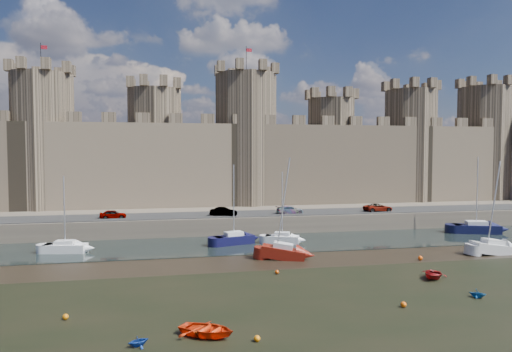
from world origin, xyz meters
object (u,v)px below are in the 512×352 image
object	(u,v)px
car_1	(224,212)
sailboat_1	(234,238)
car_0	(113,214)
dinghy_1	(138,342)
car_2	(290,210)
sailboat_4	(283,252)
sailboat_0	(65,247)
sailboat_2	(282,238)
car_3	(378,208)
sailboat_5	(493,247)
sailboat_3	(476,228)
dinghy_0	(207,330)

from	to	relation	value
car_1	sailboat_1	bearing A→B (deg)	-161.68
car_0	dinghy_1	size ratio (longest dim) A/B	2.87
car_2	sailboat_4	distance (m)	18.65
sailboat_0	sailboat_4	distance (m)	25.35
sailboat_2	car_3	bearing A→B (deg)	48.47
sailboat_5	dinghy_1	world-z (taller)	sailboat_5
car_3	sailboat_3	distance (m)	13.99
car_3	sailboat_5	xyz separation A→B (m)	(4.61, -19.61, -2.36)
sailboat_4	car_1	bearing A→B (deg)	124.03
car_2	sailboat_0	size ratio (longest dim) A/B	0.46
car_1	dinghy_0	distance (m)	37.00
sailboat_2	car_0	bearing A→B (deg)	176.82
sailboat_2	sailboat_5	distance (m)	24.63
sailboat_0	sailboat_2	world-z (taller)	sailboat_2
sailboat_2	dinghy_0	xyz separation A→B (m)	(-12.04, -27.42, -0.37)
sailboat_5	dinghy_1	bearing A→B (deg)	-154.05
sailboat_5	sailboat_2	bearing A→B (deg)	156.41
sailboat_1	sailboat_0	bearing A→B (deg)	166.18
dinghy_0	dinghy_1	xyz separation A→B (m)	(-4.19, -0.77, -0.06)
sailboat_4	dinghy_0	bearing A→B (deg)	-98.10
car_1	sailboat_4	world-z (taller)	sailboat_4
sailboat_0	sailboat_2	xyz separation A→B (m)	(26.05, 0.21, 0.04)
car_1	dinghy_1	size ratio (longest dim) A/B	3.11
car_1	sailboat_0	size ratio (longest dim) A/B	0.44
car_2	sailboat_2	size ratio (longest dim) A/B	0.45
car_1	car_3	world-z (taller)	car_1
sailboat_1	sailboat_4	world-z (taller)	sailboat_4
car_0	sailboat_5	size ratio (longest dim) A/B	0.33
sailboat_4	car_2	bearing A→B (deg)	91.72
sailboat_1	sailboat_3	world-z (taller)	sailboat_3
dinghy_1	car_3	bearing A→B (deg)	-62.40
car_1	sailboat_2	distance (m)	11.32
car_0	car_2	bearing A→B (deg)	-92.78
sailboat_2	dinghy_1	size ratio (longest dim) A/B	7.36
sailboat_0	dinghy_1	size ratio (longest dim) A/B	7.14
sailboat_3	sailboat_4	world-z (taller)	sailboat_4
sailboat_1	car_3	bearing A→B (deg)	3.32
car_0	sailboat_4	size ratio (longest dim) A/B	0.32
car_1	dinghy_0	size ratio (longest dim) A/B	1.03
car_3	dinghy_1	bearing A→B (deg)	132.66
car_0	dinghy_1	bearing A→B (deg)	-174.48
car_3	car_2	bearing A→B (deg)	83.57
sailboat_1	dinghy_0	world-z (taller)	sailboat_1
car_1	sailboat_0	distance (m)	21.88
sailboat_2	sailboat_3	world-z (taller)	sailboat_3
car_0	car_2	world-z (taller)	car_0
sailboat_3	sailboat_1	bearing A→B (deg)	-159.85
sailboat_0	dinghy_0	xyz separation A→B (m)	(14.01, -27.21, -0.33)
sailboat_5	dinghy_1	distance (m)	42.56
sailboat_1	dinghy_0	size ratio (longest dim) A/B	2.67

